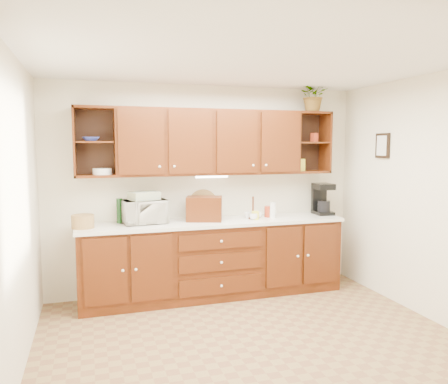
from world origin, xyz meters
TOP-DOWN VIEW (x-y plane):
  - floor at (0.00, 0.00)m, footprint 4.00×4.00m
  - ceiling at (0.00, 0.00)m, footprint 4.00×4.00m
  - back_wall at (0.00, 1.75)m, footprint 4.00×0.00m
  - left_wall at (-2.00, 0.00)m, footprint 0.00×3.50m
  - right_wall at (2.00, 0.00)m, footprint 0.00×3.50m
  - base_cabinets at (0.00, 1.45)m, footprint 3.20×0.60m
  - countertop at (0.00, 1.44)m, footprint 3.24×0.64m
  - upper_cabinets at (0.01, 1.59)m, footprint 3.20×0.33m
  - undercabinet_light at (0.00, 1.53)m, footprint 0.40×0.05m
  - framed_picture at (1.98, 0.90)m, footprint 0.03×0.24m
  - wicker_basket at (-1.52, 1.41)m, footprint 0.30×0.30m
  - microwave at (-0.83, 1.51)m, footprint 0.54×0.40m
  - towel_stack at (-0.83, 1.51)m, footprint 0.38×0.33m
  - wine_bottle at (-1.11, 1.61)m, footprint 0.09×0.09m
  - woven_tray at (-0.07, 1.69)m, footprint 0.38×0.19m
  - bread_box at (-0.12, 1.46)m, footprint 0.48×0.38m
  - mug_tree at (0.51, 1.43)m, footprint 0.25×0.25m
  - canister_red at (0.75, 1.50)m, footprint 0.14×0.14m
  - canister_white at (0.77, 1.42)m, footprint 0.10×0.10m
  - canister_yellow at (0.51, 1.37)m, footprint 0.12×0.12m
  - coffee_maker at (1.52, 1.51)m, footprint 0.24×0.30m
  - bowl_stack at (-1.41, 1.55)m, footprint 0.21×0.21m
  - plate_stack at (-1.29, 1.57)m, footprint 0.25×0.25m
  - pantry_box_yellow at (1.23, 1.57)m, footprint 0.10×0.08m
  - pantry_box_red at (1.41, 1.55)m, footprint 0.09×0.09m
  - potted_plant at (1.38, 1.53)m, footprint 0.43×0.39m

SIDE VIEW (x-z plane):
  - floor at x=0.00m, z-range 0.00..0.00m
  - base_cabinets at x=0.00m, z-range 0.00..0.90m
  - countertop at x=0.00m, z-range 0.90..0.94m
  - woven_tray at x=-0.07m, z-range 0.77..1.13m
  - mug_tree at x=0.51m, z-range 0.84..1.12m
  - canister_yellow at x=0.51m, z-range 0.94..1.04m
  - canister_red at x=0.75m, z-range 0.94..1.08m
  - wicker_basket at x=-1.52m, z-range 0.94..1.09m
  - canister_white at x=0.77m, z-range 0.94..1.14m
  - microwave at x=-0.83m, z-range 0.94..1.22m
  - wine_bottle at x=-1.11m, z-range 0.94..1.23m
  - bread_box at x=-0.12m, z-range 0.94..1.24m
  - coffee_maker at x=1.52m, z-range 0.93..1.34m
  - towel_stack at x=-0.83m, z-range 1.22..1.31m
  - back_wall at x=0.00m, z-range -0.70..3.30m
  - left_wall at x=-2.00m, z-range -0.45..3.05m
  - right_wall at x=2.00m, z-range -0.45..3.05m
  - undercabinet_light at x=0.00m, z-range 1.46..1.48m
  - plate_stack at x=-1.29m, z-range 1.52..1.59m
  - pantry_box_yellow at x=1.23m, z-range 1.52..1.68m
  - framed_picture at x=1.98m, z-range 1.70..2.00m
  - upper_cabinets at x=0.01m, z-range 1.49..2.29m
  - bowl_stack at x=-1.41m, z-range 1.90..1.95m
  - pantry_box_red at x=1.41m, z-range 1.90..2.02m
  - potted_plant at x=1.38m, z-range 2.29..2.71m
  - ceiling at x=0.00m, z-range 2.60..2.60m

